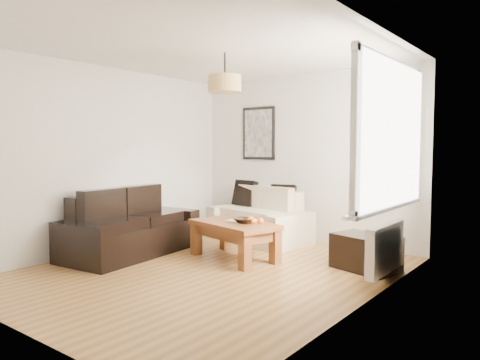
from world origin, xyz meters
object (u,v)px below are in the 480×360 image
Objects in this scene: loveseat_cream at (259,216)px; ottoman at (365,253)px; coffee_table at (234,241)px; sofa_leather at (131,224)px.

ottoman is (1.99, -0.61, -0.18)m from loveseat_cream.
coffee_table is at bearing -58.89° from loveseat_cream.
loveseat_cream is 2.09m from ottoman.
ottoman is at bearing 18.47° from coffee_table.
loveseat_cream is 2.16× the size of ottoman.
loveseat_cream is at bearing 163.03° from ottoman.
loveseat_cream is 1.22m from coffee_table.
sofa_leather is 1.60× the size of coffee_table.
ottoman is (1.58, 0.53, -0.03)m from coffee_table.
loveseat_cream is at bearing 109.76° from coffee_table.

